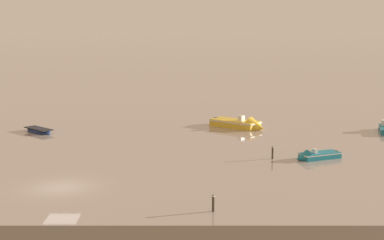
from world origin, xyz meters
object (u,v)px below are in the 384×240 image
motorboat_moored_0 (240,125)px  mooring_post_right (211,203)px  rowboat_moored_0 (36,131)px  motorboat_moored_1 (384,129)px  motorboat_moored_2 (311,157)px  mooring_post_near (270,153)px

motorboat_moored_0 → mooring_post_right: bearing=-60.9°
rowboat_moored_0 → mooring_post_right: size_ratio=3.18×
motorboat_moored_1 → motorboat_moored_2: size_ratio=1.10×
motorboat_moored_0 → mooring_post_near: (1.52, -15.45, 0.26)m
rowboat_moored_0 → mooring_post_near: size_ratio=3.08×
rowboat_moored_0 → motorboat_moored_1: motorboat_moored_1 is taller
mooring_post_near → mooring_post_right: 16.41m
rowboat_moored_0 → mooring_post_near: bearing=-163.5°
motorboat_moored_0 → motorboat_moored_1: 16.34m
motorboat_moored_0 → mooring_post_right: motorboat_moored_0 is taller
motorboat_moored_0 → motorboat_moored_1: (16.23, -1.89, -0.04)m
motorboat_moored_1 → mooring_post_right: 35.49m
motorboat_moored_2 → mooring_post_near: mooring_post_near is taller
motorboat_moored_1 → motorboat_moored_2: (-10.93, -13.63, -0.07)m
mooring_post_near → motorboat_moored_2: bearing=-1.1°
motorboat_moored_1 → mooring_post_near: 20.00m
motorboat_moored_1 → motorboat_moored_2: motorboat_moored_1 is taller
mooring_post_right → motorboat_moored_1: bearing=54.4°
motorboat_moored_2 → motorboat_moored_0: bearing=-94.9°
rowboat_moored_0 → mooring_post_right: mooring_post_right is taller
motorboat_moored_0 → rowboat_moored_0: bearing=-136.1°
rowboat_moored_0 → motorboat_moored_1: bearing=-134.8°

